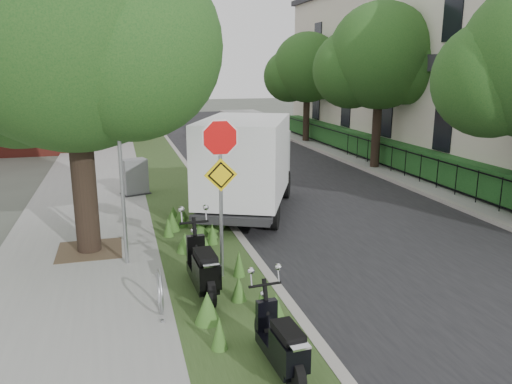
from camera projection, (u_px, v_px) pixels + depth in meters
ground at (299, 286)px, 9.69m from camera, size 120.00×120.00×0.00m
sidewalk_near at (92, 184)px, 17.94m from camera, size 3.50×60.00×0.12m
verge at (169, 180)px, 18.65m from camera, size 2.00×60.00×0.12m
kerb_near at (196, 178)px, 18.91m from camera, size 0.20×60.00×0.13m
road at (283, 174)px, 19.82m from camera, size 7.00×60.00×0.01m
kerb_far at (363, 168)px, 20.71m from camera, size 0.20×60.00×0.13m
footpath_far at (400, 166)px, 21.14m from camera, size 3.20×60.00×0.12m
street_tree_main at (67, 33)px, 10.16m from camera, size 6.21×5.54×7.66m
bare_post at (121, 170)px, 10.04m from camera, size 0.08×0.08×4.00m
bike_hoop at (160, 291)px, 8.32m from camera, size 0.06×0.78×0.77m
sign_assembly at (221, 167)px, 9.32m from camera, size 0.94×0.08×3.22m
fence_far at (379, 153)px, 20.74m from camera, size 0.04×24.00×1.00m
hedge_far at (394, 153)px, 20.92m from camera, size 1.00×24.00×1.10m
terrace_houses at (476, 67)px, 21.00m from camera, size 7.40×26.40×8.20m
far_tree_b at (378, 62)px, 19.82m from camera, size 4.83×4.31×6.56m
far_tree_c at (306, 71)px, 27.41m from camera, size 4.37×3.89×5.93m
scooter_near at (204, 273)px, 8.90m from camera, size 0.43×1.88×0.89m
scooter_far at (283, 350)px, 6.58m from camera, size 0.41×1.65×0.78m
box_truck at (247, 161)px, 14.23m from camera, size 3.95×5.61×2.38m
utility_cabinet at (135, 177)px, 16.16m from camera, size 1.01×0.83×1.15m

